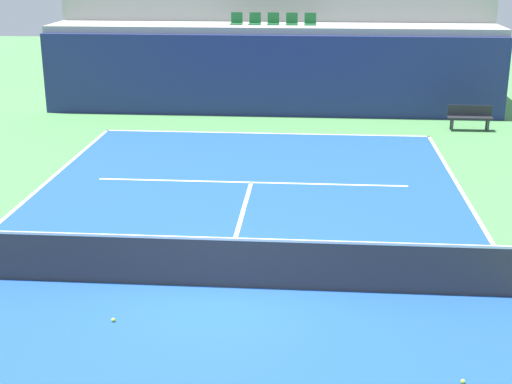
# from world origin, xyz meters

# --- Properties ---
(ground_plane) EXTENTS (80.00, 80.00, 0.00)m
(ground_plane) POSITION_xyz_m (0.00, 0.00, 0.00)
(ground_plane) COLOR #4C8C4C
(court_surface) EXTENTS (11.00, 24.00, 0.01)m
(court_surface) POSITION_xyz_m (0.00, 0.00, 0.01)
(court_surface) COLOR #1E4C99
(court_surface) RESTS_ON ground_plane
(baseline_far) EXTENTS (11.00, 0.10, 0.00)m
(baseline_far) POSITION_xyz_m (0.00, 11.95, 0.01)
(baseline_far) COLOR white
(baseline_far) RESTS_ON court_surface
(service_line_far) EXTENTS (8.26, 0.10, 0.00)m
(service_line_far) POSITION_xyz_m (0.00, 6.40, 0.01)
(service_line_far) COLOR white
(service_line_far) RESTS_ON court_surface
(centre_service_line) EXTENTS (0.10, 6.40, 0.00)m
(centre_service_line) POSITION_xyz_m (0.00, 3.20, 0.01)
(centre_service_line) COLOR white
(centre_service_line) RESTS_ON court_surface
(back_wall) EXTENTS (17.07, 0.30, 2.97)m
(back_wall) POSITION_xyz_m (0.00, 14.78, 1.48)
(back_wall) COLOR navy
(back_wall) RESTS_ON ground_plane
(stands_tier_lower) EXTENTS (17.07, 2.40, 3.21)m
(stands_tier_lower) POSITION_xyz_m (0.00, 16.13, 1.61)
(stands_tier_lower) COLOR #9E9E99
(stands_tier_lower) RESTS_ON ground_plane
(stands_tier_upper) EXTENTS (17.07, 2.40, 4.17)m
(stands_tier_upper) POSITION_xyz_m (0.00, 18.53, 2.09)
(stands_tier_upper) COLOR #9E9E99
(stands_tier_upper) RESTS_ON ground_plane
(seating_row_lower) EXTENTS (3.24, 0.44, 0.44)m
(seating_row_lower) POSITION_xyz_m (0.00, 16.23, 3.34)
(seating_row_lower) COLOR #1E6633
(seating_row_lower) RESTS_ON stands_tier_lower
(tennis_net) EXTENTS (11.08, 0.08, 1.07)m
(tennis_net) POSITION_xyz_m (0.00, 0.00, 0.51)
(tennis_net) COLOR black
(tennis_net) RESTS_ON court_surface
(player_bench) EXTENTS (1.50, 0.40, 0.85)m
(player_bench) POSITION_xyz_m (6.95, 13.03, 0.51)
(player_bench) COLOR #232328
(player_bench) RESTS_ON ground_plane
(tennis_ball_0) EXTENTS (0.07, 0.07, 0.07)m
(tennis_ball_0) POSITION_xyz_m (-1.63, -1.48, 0.04)
(tennis_ball_0) COLOR #CCE033
(tennis_ball_0) RESTS_ON court_surface
(tennis_ball_1) EXTENTS (0.07, 0.07, 0.07)m
(tennis_ball_1) POSITION_xyz_m (3.83, -2.89, 0.04)
(tennis_ball_1) COLOR #CCE033
(tennis_ball_1) RESTS_ON court_surface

